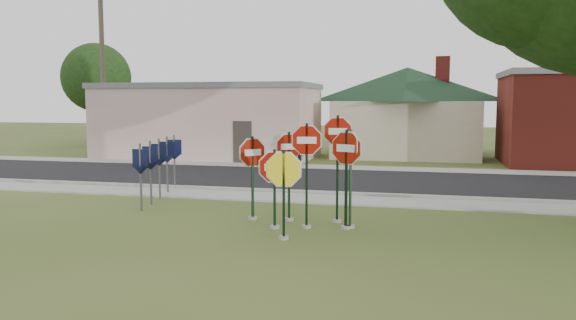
% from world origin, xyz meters
% --- Properties ---
extents(ground, '(120.00, 120.00, 0.00)m').
position_xyz_m(ground, '(0.00, 0.00, 0.00)').
color(ground, '#38501E').
rests_on(ground, ground).
extents(sidewalk_near, '(60.00, 1.60, 0.06)m').
position_xyz_m(sidewalk_near, '(0.00, 5.50, 0.03)').
color(sidewalk_near, '#9A9A91').
rests_on(sidewalk_near, ground).
extents(road, '(60.00, 7.00, 0.04)m').
position_xyz_m(road, '(0.00, 10.00, 0.02)').
color(road, black).
rests_on(road, ground).
extents(sidewalk_far, '(60.00, 1.60, 0.06)m').
position_xyz_m(sidewalk_far, '(0.00, 14.30, 0.03)').
color(sidewalk_far, '#9A9A91').
rests_on(sidewalk_far, ground).
extents(curb, '(60.00, 0.20, 0.14)m').
position_xyz_m(curb, '(0.00, 6.50, 0.07)').
color(curb, '#9A9A91').
rests_on(curb, ground).
extents(stop_sign_center, '(1.05, 0.24, 2.78)m').
position_xyz_m(stop_sign_center, '(0.19, 1.43, 1.75)').
color(stop_sign_center, gray).
rests_on(stop_sign_center, ground).
extents(stop_sign_yellow, '(1.14, 0.24, 2.23)m').
position_xyz_m(stop_sign_yellow, '(-0.08, 0.16, 1.34)').
color(stop_sign_yellow, gray).
rests_on(stop_sign_yellow, ground).
extents(stop_sign_left, '(1.02, 0.48, 2.14)m').
position_xyz_m(stop_sign_left, '(-0.58, 1.20, 1.28)').
color(stop_sign_left, gray).
rests_on(stop_sign_left, ground).
extents(stop_sign_right, '(1.09, 0.46, 2.64)m').
position_xyz_m(stop_sign_right, '(1.18, 1.60, 1.66)').
color(stop_sign_right, gray).
rests_on(stop_sign_right, ground).
extents(stop_sign_back_right, '(1.02, 0.27, 2.96)m').
position_xyz_m(stop_sign_back_right, '(0.85, 2.29, 1.87)').
color(stop_sign_back_right, gray).
rests_on(stop_sign_back_right, ground).
extents(stop_sign_back_left, '(0.89, 0.41, 2.50)m').
position_xyz_m(stop_sign_back_left, '(-0.45, 2.20, 1.52)').
color(stop_sign_back_left, gray).
rests_on(stop_sign_back_left, ground).
extents(stop_sign_far_right, '(0.54, 0.84, 2.62)m').
position_xyz_m(stop_sign_far_right, '(1.27, 1.71, 1.61)').
color(stop_sign_far_right, gray).
rests_on(stop_sign_far_right, ground).
extents(stop_sign_far_left, '(0.76, 0.81, 2.39)m').
position_xyz_m(stop_sign_far_left, '(-1.45, 2.12, 1.47)').
color(stop_sign_far_left, gray).
rests_on(stop_sign_far_left, ground).
extents(route_sign_row, '(1.43, 4.63, 2.00)m').
position_xyz_m(route_sign_row, '(-5.40, 4.50, 1.22)').
color(route_sign_row, '#59595E').
rests_on(route_sign_row, ground).
extents(building_stucco, '(12.20, 6.20, 4.20)m').
position_xyz_m(building_stucco, '(-9.00, 18.00, 2.15)').
color(building_stucco, silver).
rests_on(building_stucco, ground).
extents(building_house, '(11.60, 11.60, 6.20)m').
position_xyz_m(building_house, '(2.00, 22.00, 3.65)').
color(building_house, beige).
rests_on(building_house, ground).
extents(utility_pole_near, '(2.20, 0.26, 9.50)m').
position_xyz_m(utility_pole_near, '(-14.00, 15.20, 4.97)').
color(utility_pole_near, '#483C30').
rests_on(utility_pole_near, ground).
extents(bg_tree_left, '(4.90, 4.90, 7.35)m').
position_xyz_m(bg_tree_left, '(-20.00, 24.00, 4.88)').
color(bg_tree_left, black).
rests_on(bg_tree_left, ground).
extents(pedestrian, '(0.67, 0.57, 1.56)m').
position_xyz_m(pedestrian, '(-2.99, 14.44, 0.84)').
color(pedestrian, black).
rests_on(pedestrian, sidewalk_far).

